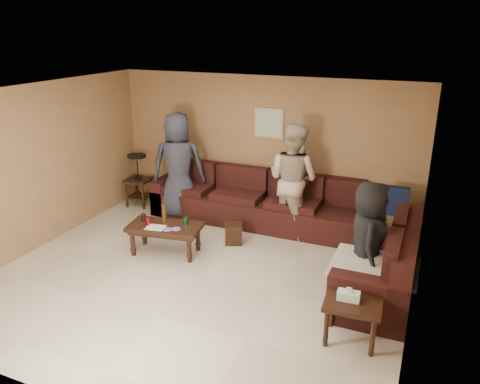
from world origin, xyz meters
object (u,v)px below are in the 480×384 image
(coffee_table, at_px, (165,229))
(end_table_left, at_px, (138,179))
(waste_bin, at_px, (234,234))
(sectional_sofa, at_px, (289,224))
(side_table_right, at_px, (352,306))
(person_left, at_px, (178,166))
(person_right, at_px, (368,241))
(person_middle, at_px, (293,179))

(coffee_table, height_order, end_table_left, end_table_left)
(waste_bin, bearing_deg, end_table_left, 160.88)
(sectional_sofa, xyz_separation_m, side_table_right, (1.37, -2.10, 0.10))
(person_left, relative_size, person_right, 1.23)
(coffee_table, distance_m, side_table_right, 3.16)
(person_right, bearing_deg, side_table_right, 170.40)
(sectional_sofa, xyz_separation_m, person_middle, (-0.09, 0.40, 0.61))
(side_table_right, bearing_deg, person_right, 90.93)
(side_table_right, bearing_deg, waste_bin, 141.27)
(coffee_table, relative_size, waste_bin, 3.64)
(sectional_sofa, relative_size, person_middle, 2.50)
(person_right, bearing_deg, person_left, 57.46)
(coffee_table, xyz_separation_m, waste_bin, (0.82, 0.72, -0.23))
(coffee_table, bearing_deg, side_table_right, -18.92)
(sectional_sofa, xyz_separation_m, person_left, (-2.17, 0.31, 0.62))
(person_right, bearing_deg, person_middle, 33.07)
(waste_bin, relative_size, person_middle, 0.17)
(side_table_right, relative_size, waste_bin, 2.01)
(person_middle, bearing_deg, side_table_right, 138.79)
(sectional_sofa, xyz_separation_m, coffee_table, (-1.62, -1.08, 0.06))
(end_table_left, distance_m, person_right, 4.76)
(side_table_right, bearing_deg, sectional_sofa, 123.02)
(sectional_sofa, height_order, end_table_left, end_table_left)
(sectional_sofa, relative_size, person_right, 3.01)
(end_table_left, relative_size, side_table_right, 1.55)
(person_right, bearing_deg, coffee_table, 78.86)
(end_table_left, bearing_deg, waste_bin, -19.12)
(coffee_table, xyz_separation_m, person_left, (-0.54, 1.39, 0.56))
(person_left, height_order, person_right, person_left)
(sectional_sofa, relative_size, waste_bin, 14.46)
(sectional_sofa, distance_m, waste_bin, 0.90)
(end_table_left, xyz_separation_m, person_left, (0.98, -0.14, 0.42))
(end_table_left, bearing_deg, coffee_table, -45.09)
(end_table_left, xyz_separation_m, person_right, (4.50, -1.56, 0.25))
(sectional_sofa, height_order, person_middle, person_middle)
(sectional_sofa, bearing_deg, coffee_table, -146.44)
(sectional_sofa, xyz_separation_m, waste_bin, (-0.80, -0.36, -0.17))
(sectional_sofa, height_order, side_table_right, sectional_sofa)
(coffee_table, height_order, side_table_right, coffee_table)
(side_table_right, height_order, person_middle, person_middle)
(side_table_right, bearing_deg, end_table_left, 150.50)
(side_table_right, distance_m, person_middle, 2.93)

